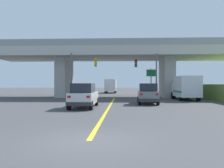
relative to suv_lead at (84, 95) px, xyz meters
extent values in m
plane|color=#424244|center=(2.06, 15.34, -1.01)|extent=(160.00, 160.00, 0.00)
cube|color=#B7B5AD|center=(2.06, 15.34, 5.36)|extent=(35.77, 8.87, 1.23)
cube|color=#A8A69F|center=(-5.53, 15.34, 1.86)|extent=(1.52, 5.32, 5.75)
cube|color=#A8A69F|center=(9.65, 15.34, 1.86)|extent=(1.52, 5.32, 5.75)
cube|color=gray|center=(2.06, 11.05, 6.42)|extent=(35.77, 0.20, 0.90)
cube|color=gray|center=(2.06, 19.62, 6.42)|extent=(35.77, 0.20, 0.90)
cube|color=yellow|center=(2.06, 0.81, -1.01)|extent=(0.20, 23.77, 0.01)
cube|color=silver|center=(0.00, 0.12, -0.20)|extent=(1.87, 4.73, 0.90)
cube|color=#1E232D|center=(0.00, -0.24, 0.63)|extent=(1.65, 2.60, 0.76)
cube|color=#2D2D30|center=(0.00, -2.20, -0.51)|extent=(1.91, 0.20, 0.28)
cube|color=red|center=(-0.70, -2.27, 0.02)|extent=(0.24, 0.06, 0.16)
cube|color=red|center=(0.70, -2.27, 0.02)|extent=(0.24, 0.06, 0.16)
cylinder|color=black|center=(-0.84, 1.93, -0.65)|extent=(0.26, 0.72, 0.72)
cylinder|color=black|center=(0.84, 1.93, -0.65)|extent=(0.26, 0.72, 0.72)
cylinder|color=black|center=(-0.84, -1.70, -0.65)|extent=(0.26, 0.72, 0.72)
cylinder|color=black|center=(0.84, -1.70, -0.65)|extent=(0.26, 0.72, 0.72)
cube|color=slate|center=(5.67, 4.08, -0.20)|extent=(2.03, 4.28, 0.90)
cube|color=#1E232D|center=(5.66, 3.76, 0.63)|extent=(1.73, 2.38, 0.76)
cube|color=#2D2D30|center=(5.59, 2.02, -0.51)|extent=(1.91, 0.27, 0.28)
cube|color=red|center=(4.89, 1.98, 0.02)|extent=(0.24, 0.07, 0.16)
cube|color=red|center=(6.29, 1.92, 0.02)|extent=(0.24, 0.07, 0.16)
cylinder|color=black|center=(4.89, 5.66, -0.65)|extent=(0.29, 0.73, 0.72)
cylinder|color=black|center=(6.56, 5.60, -0.65)|extent=(0.29, 0.73, 0.72)
cylinder|color=black|center=(4.78, 2.55, -0.65)|extent=(0.29, 0.73, 0.72)
cylinder|color=black|center=(6.45, 2.49, -0.65)|extent=(0.29, 0.73, 0.72)
cube|color=silver|center=(10.85, 12.26, 0.39)|extent=(2.20, 2.00, 1.90)
cube|color=silver|center=(10.85, 9.06, 0.66)|extent=(2.31, 4.41, 2.45)
cube|color=#197F4C|center=(10.85, 9.06, 0.05)|extent=(2.33, 4.32, 0.24)
cylinder|color=black|center=(9.85, 12.26, -0.56)|extent=(0.30, 0.90, 0.90)
cylinder|color=black|center=(11.85, 12.26, -0.56)|extent=(0.30, 0.90, 0.90)
cylinder|color=black|center=(9.85, 7.95, -0.56)|extent=(0.30, 0.90, 0.90)
cylinder|color=black|center=(11.85, 7.95, -0.56)|extent=(0.30, 0.90, 0.90)
cylinder|color=#56595E|center=(7.50, 10.82, 1.92)|extent=(0.18, 0.18, 5.88)
cylinder|color=#56595E|center=(6.19, 10.82, 4.07)|extent=(2.61, 0.12, 0.12)
cube|color=black|center=(4.89, 10.82, 3.59)|extent=(0.32, 0.26, 0.96)
sphere|color=red|center=(4.89, 10.67, 3.89)|extent=(0.16, 0.16, 0.16)
sphere|color=gold|center=(4.89, 10.67, 3.59)|extent=(0.16, 0.16, 0.16)
sphere|color=green|center=(4.89, 10.67, 3.29)|extent=(0.16, 0.16, 0.16)
cylinder|color=#56595E|center=(-3.39, 10.35, 1.96)|extent=(0.18, 0.18, 5.94)
cylinder|color=#56595E|center=(-1.81, 10.35, 4.12)|extent=(3.14, 0.12, 0.12)
cube|color=gold|center=(-0.24, 10.35, 3.64)|extent=(0.32, 0.26, 0.96)
sphere|color=red|center=(-0.24, 10.20, 3.94)|extent=(0.16, 0.16, 0.16)
sphere|color=gold|center=(-0.24, 10.20, 3.64)|extent=(0.16, 0.16, 0.16)
sphere|color=green|center=(-0.24, 10.20, 3.34)|extent=(0.16, 0.16, 0.16)
cylinder|color=slate|center=(7.14, 13.49, 1.06)|extent=(0.14, 0.14, 4.14)
cube|color=#146638|center=(7.14, 13.43, 2.48)|extent=(1.25, 0.08, 0.90)
cube|color=white|center=(7.14, 13.43, 2.48)|extent=(1.33, 0.04, 0.98)
cube|color=silver|center=(0.56, 34.14, 0.39)|extent=(2.20, 2.00, 1.90)
cube|color=silver|center=(0.56, 30.70, 0.68)|extent=(2.31, 4.88, 2.48)
cube|color=#B26619|center=(0.56, 30.70, 0.06)|extent=(2.33, 4.78, 0.24)
cylinder|color=black|center=(-0.44, 34.14, -0.56)|extent=(0.30, 0.90, 0.90)
cylinder|color=black|center=(1.56, 34.14, -0.56)|extent=(0.30, 0.90, 0.90)
cylinder|color=black|center=(-0.44, 29.48, -0.56)|extent=(0.30, 0.90, 0.90)
cylinder|color=black|center=(1.56, 29.48, -0.56)|extent=(0.30, 0.90, 0.90)
camera|label=1|loc=(3.24, -19.05, 0.96)|focal=37.27mm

